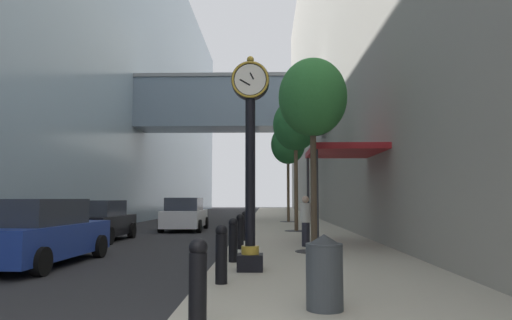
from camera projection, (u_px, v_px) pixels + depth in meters
name	position (u px, v px, depth m)	size (l,w,h in m)	color
ground_plane	(248.00, 224.00, 30.37)	(110.00, 110.00, 0.00)	#262628
sidewalk_right	(286.00, 220.00, 33.30)	(5.16, 80.00, 0.14)	#ADA593
building_block_left	(90.00, 61.00, 34.65)	(22.15, 80.00, 24.15)	#849EB2
building_block_right	(380.00, 34.00, 34.26)	(9.00, 80.00, 27.76)	gray
street_clock	(250.00, 151.00, 10.08)	(0.84, 0.55, 4.73)	black
bollard_nearest	(198.00, 280.00, 5.58)	(0.23, 0.23, 1.08)	black
bollard_second	(221.00, 253.00, 8.41)	(0.23, 0.23, 1.08)	black
bollard_third	(233.00, 239.00, 11.24)	(0.23, 0.23, 1.08)	black
bollard_fourth	(240.00, 231.00, 14.08)	(0.23, 0.23, 1.08)	black
bollard_fifth	(245.00, 225.00, 16.91)	(0.23, 0.23, 1.08)	black
bollard_sixth	(248.00, 221.00, 19.74)	(0.23, 0.23, 1.08)	black
street_tree_near	(313.00, 99.00, 13.68)	(2.04, 2.04, 5.73)	#333335
street_tree_mid_near	(296.00, 126.00, 22.07)	(2.18, 2.18, 6.32)	#333335
street_tree_mid_far	(288.00, 145.00, 30.43)	(2.26, 2.26, 6.40)	#333335
trash_bin	(324.00, 271.00, 6.46)	(0.53, 0.53, 1.05)	#383D42
pedestrian_walking	(306.00, 220.00, 14.88)	(0.47, 0.47, 1.63)	#23232D
storefront_awning	(342.00, 153.00, 16.11)	(2.40, 3.60, 3.30)	maroon
car_black_near	(99.00, 221.00, 18.08)	(1.98, 4.20, 1.61)	black
car_blue_mid	(39.00, 233.00, 11.60)	(2.20, 4.73, 1.68)	navy
car_white_far	(185.00, 215.00, 23.96)	(2.16, 4.47, 1.71)	silver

